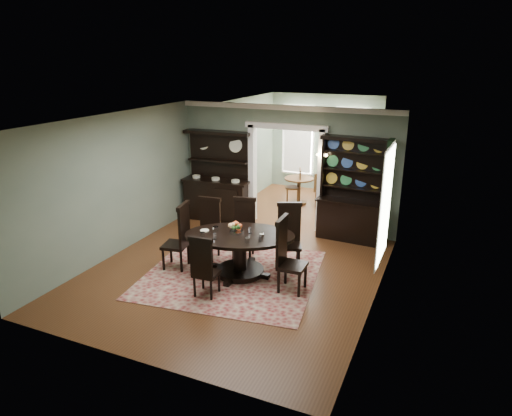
# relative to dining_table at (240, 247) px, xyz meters

# --- Properties ---
(room) EXTENTS (5.51, 6.01, 3.01)m
(room) POSITION_rel_dining_table_xyz_m (-0.15, 0.00, 0.99)
(room) COLOR #5C3118
(room) RESTS_ON ground
(parlor) EXTENTS (3.51, 3.50, 3.01)m
(parlor) POSITION_rel_dining_table_xyz_m (-0.15, 5.49, 0.93)
(parlor) COLOR #5C3118
(parlor) RESTS_ON ground
(doorway_trim) EXTENTS (2.08, 0.25, 2.57)m
(doorway_trim) POSITION_rel_dining_table_xyz_m (-0.15, 2.96, 1.03)
(doorway_trim) COLOR white
(doorway_trim) RESTS_ON floor
(right_window) EXTENTS (0.15, 1.47, 2.12)m
(right_window) POSITION_rel_dining_table_xyz_m (2.55, 0.89, 1.02)
(right_window) COLOR white
(right_window) RESTS_ON wall_right
(wall_sconce) EXTENTS (0.27, 0.21, 0.21)m
(wall_sconce) POSITION_rel_dining_table_xyz_m (0.80, 2.81, 1.31)
(wall_sconce) COLOR gold
(wall_sconce) RESTS_ON back_wall_right
(rug) EXTENTS (3.62, 3.49, 0.01)m
(rug) POSITION_rel_dining_table_xyz_m (-0.14, -0.08, -0.58)
(rug) COLOR maroon
(rug) RESTS_ON floor
(dining_table) EXTENTS (2.51, 2.51, 0.84)m
(dining_table) POSITION_rel_dining_table_xyz_m (0.00, 0.00, 0.00)
(dining_table) COLOR black
(dining_table) RESTS_ON rug
(centerpiece) EXTENTS (1.34, 0.86, 0.22)m
(centerpiece) POSITION_rel_dining_table_xyz_m (-0.08, 0.03, 0.32)
(centerpiece) COLOR silver
(centerpiece) RESTS_ON dining_table
(chair_far_left) EXTENTS (0.52, 0.50, 1.30)m
(chair_far_left) POSITION_rel_dining_table_xyz_m (-0.96, 0.49, 0.10)
(chair_far_left) COLOR black
(chair_far_left) RESTS_ON rug
(chair_far_mid) EXTENTS (0.57, 0.55, 1.28)m
(chair_far_mid) POSITION_rel_dining_table_xyz_m (-0.30, 0.85, 0.09)
(chair_far_mid) COLOR black
(chair_far_mid) RESTS_ON rug
(chair_far_right) EXTENTS (0.63, 0.62, 1.32)m
(chair_far_right) POSITION_rel_dining_table_xyz_m (0.74, 0.78, 0.11)
(chair_far_right) COLOR black
(chair_far_right) RESTS_ON rug
(chair_end_left) EXTENTS (0.56, 0.59, 1.38)m
(chair_end_left) POSITION_rel_dining_table_xyz_m (-1.20, -0.24, 0.14)
(chair_end_left) COLOR black
(chair_end_left) RESTS_ON rug
(chair_end_right) EXTENTS (0.50, 0.54, 1.39)m
(chair_end_right) POSITION_rel_dining_table_xyz_m (1.04, -0.23, 0.15)
(chair_end_right) COLOR black
(chair_end_right) RESTS_ON rug
(chair_near) EXTENTS (0.46, 0.43, 1.18)m
(chair_near) POSITION_rel_dining_table_xyz_m (-0.18, -1.08, 0.03)
(chair_near) COLOR black
(chair_near) RESTS_ON rug
(sideboard) EXTENTS (1.79, 0.74, 2.31)m
(sideboard) POSITION_rel_dining_table_xyz_m (-1.92, 2.69, 0.22)
(sideboard) COLOR black
(sideboard) RESTS_ON floor
(welsh_dresser) EXTENTS (1.56, 0.64, 2.39)m
(welsh_dresser) POSITION_rel_dining_table_xyz_m (1.55, 2.70, 0.28)
(welsh_dresser) COLOR black
(welsh_dresser) RESTS_ON floor
(parlor_table) EXTENTS (0.84, 0.84, 0.77)m
(parlor_table) POSITION_rel_dining_table_xyz_m (-0.38, 4.74, -0.08)
(parlor_table) COLOR #503117
(parlor_table) RESTS_ON parlor_floor
(parlor_chair_left) EXTENTS (0.49, 0.48, 1.05)m
(parlor_chair_left) POSITION_rel_dining_table_xyz_m (-0.46, 4.67, -0.02)
(parlor_chair_left) COLOR #503117
(parlor_chair_left) RESTS_ON parlor_floor
(parlor_chair_right) EXTENTS (0.46, 0.45, 0.98)m
(parlor_chair_right) POSITION_rel_dining_table_xyz_m (0.31, 4.67, -0.06)
(parlor_chair_right) COLOR #503117
(parlor_chair_right) RESTS_ON parlor_floor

